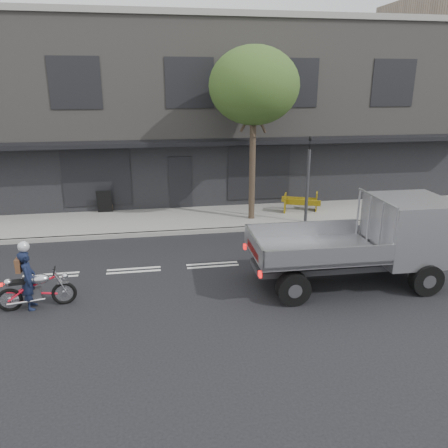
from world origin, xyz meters
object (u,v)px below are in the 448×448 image
street_tree (254,86)px  motorcycle (36,289)px  construction_barrier (303,203)px  flatbed_ute (392,233)px  rider (29,280)px  sandwich_board (104,202)px  traffic_light_pole (307,185)px

street_tree → motorcycle: size_ratio=3.58×
street_tree → construction_barrier: size_ratio=4.50×
motorcycle → flatbed_ute: bearing=-7.2°
rider → sandwich_board: (1.10, 7.91, -0.13)m
street_tree → flatbed_ute: bearing=-67.3°
traffic_light_pole → construction_barrier: 1.68m
street_tree → sandwich_board: 7.76m
motorcycle → street_tree: bearing=34.3°
motorcycle → construction_barrier: 11.27m
traffic_light_pole → flatbed_ute: bearing=-83.9°
construction_barrier → sandwich_board: 8.37m
traffic_light_pole → motorcycle: 10.40m
rider → flatbed_ute: bearing=-97.2°
flatbed_ute → sandwich_board: bearing=138.1°
sandwich_board → flatbed_ute: bearing=-40.8°
street_tree → flatbed_ute: street_tree is taller
rider → construction_barrier: bearing=-62.4°
street_tree → construction_barrier: 5.26m
motorcycle → rider: rider is taller
street_tree → rider: bearing=-139.1°
rider → sandwich_board: bearing=-15.2°
traffic_light_pole → construction_barrier: (0.30, 1.24, -1.08)m
flatbed_ute → sandwich_board: (-8.50, 7.91, -0.79)m
motorcycle → rider: 0.30m
traffic_light_pole → motorcycle: (-8.90, -5.26, -1.15)m
motorcycle → rider: (-0.15, -0.00, 0.26)m
rider → flatbed_ute: (9.61, -0.00, 0.67)m
street_tree → motorcycle: 10.38m
motorcycle → flatbed_ute: 9.50m
street_tree → motorcycle: (-6.90, -6.11, -4.78)m
street_tree → sandwich_board: (-5.95, 1.80, -4.64)m
traffic_light_pole → flatbed_ute: size_ratio=0.64×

